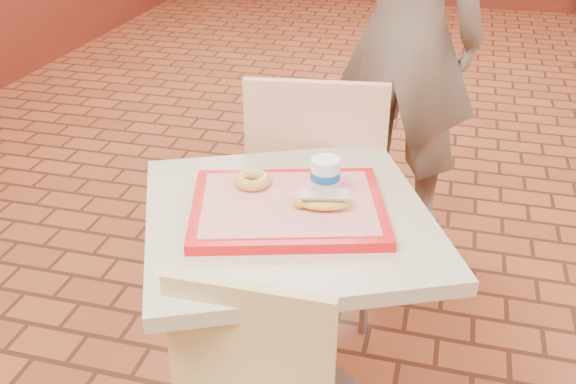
% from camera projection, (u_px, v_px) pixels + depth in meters
% --- Properties ---
extents(main_table, '(0.72, 0.72, 0.76)m').
position_uv_depth(main_table, '(288.00, 289.00, 1.78)').
color(main_table, '#BCB498').
rests_on(main_table, ground).
extents(chair_main_back, '(0.50, 0.50, 0.97)m').
position_uv_depth(chair_main_back, '(317.00, 187.00, 2.23)').
color(chair_main_back, '#E8B78B').
rests_on(chair_main_back, ground).
extents(customer, '(0.71, 0.53, 1.78)m').
position_uv_depth(customer, '(405.00, 34.00, 2.66)').
color(customer, '#6B6053').
rests_on(customer, ground).
extents(serving_tray, '(0.49, 0.38, 0.03)m').
position_uv_depth(serving_tray, '(288.00, 207.00, 1.65)').
color(serving_tray, red).
rests_on(serving_tray, main_table).
extents(ring_donut, '(0.11, 0.11, 0.03)m').
position_uv_depth(ring_donut, '(252.00, 180.00, 1.71)').
color(ring_donut, gold).
rests_on(ring_donut, serving_tray).
extents(long_john_donut, '(0.15, 0.10, 0.04)m').
position_uv_depth(long_john_donut, '(323.00, 201.00, 1.60)').
color(long_john_donut, yellow).
rests_on(long_john_donut, serving_tray).
extents(paper_cup, '(0.08, 0.08, 0.10)m').
position_uv_depth(paper_cup, '(325.00, 176.00, 1.66)').
color(paper_cup, white).
rests_on(paper_cup, serving_tray).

